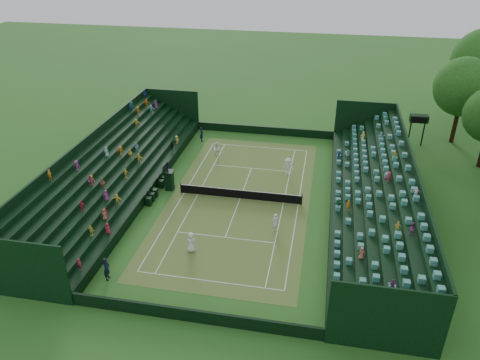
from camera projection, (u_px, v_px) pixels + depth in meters
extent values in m
plane|color=#2A631F|center=(240.00, 199.00, 44.07)|extent=(160.00, 160.00, 0.00)
cube|color=#2E6C24|center=(240.00, 199.00, 44.07)|extent=(12.97, 26.77, 0.01)
cube|color=black|center=(264.00, 130.00, 57.54)|extent=(17.17, 0.20, 1.00)
cube|color=black|center=(193.00, 316.00, 30.13)|extent=(17.17, 0.20, 1.00)
cube|color=black|center=(332.00, 203.00, 42.42)|extent=(0.20, 31.77, 1.00)
cube|color=black|center=(154.00, 186.00, 45.25)|extent=(0.20, 31.77, 1.00)
cube|color=black|center=(337.00, 204.00, 42.34)|extent=(0.80, 32.00, 1.00)
cube|color=black|center=(347.00, 202.00, 42.10)|extent=(0.80, 32.00, 1.45)
cube|color=black|center=(356.00, 201.00, 41.85)|extent=(0.80, 32.00, 1.90)
cube|color=black|center=(365.00, 200.00, 41.61)|extent=(0.80, 32.00, 2.35)
cube|color=black|center=(375.00, 198.00, 41.37)|extent=(0.80, 32.00, 2.80)
cube|color=black|center=(385.00, 197.00, 41.13)|extent=(0.80, 32.00, 3.25)
cube|color=black|center=(394.00, 196.00, 40.89)|extent=(0.80, 32.00, 3.70)
cube|color=black|center=(404.00, 194.00, 40.65)|extent=(0.80, 32.00, 4.15)
cube|color=black|center=(411.00, 191.00, 40.39)|extent=(0.20, 32.00, 4.90)
cube|color=black|center=(149.00, 185.00, 45.34)|extent=(0.80, 32.00, 1.00)
cube|color=black|center=(141.00, 182.00, 45.36)|extent=(0.80, 32.00, 1.45)
cube|color=black|center=(133.00, 180.00, 45.39)|extent=(0.80, 32.00, 1.90)
cube|color=black|center=(125.00, 177.00, 45.41)|extent=(0.80, 32.00, 2.35)
cube|color=black|center=(117.00, 174.00, 45.44)|extent=(0.80, 32.00, 2.80)
cube|color=black|center=(109.00, 171.00, 45.47)|extent=(0.80, 32.00, 3.25)
cube|color=black|center=(101.00, 169.00, 45.49)|extent=(0.80, 32.00, 3.70)
cube|color=black|center=(93.00, 166.00, 45.52)|extent=(0.80, 32.00, 4.15)
cube|color=black|center=(88.00, 162.00, 45.42)|extent=(0.20, 32.00, 4.90)
cylinder|color=black|center=(181.00, 188.00, 44.79)|extent=(0.10, 0.10, 1.06)
cylinder|color=black|center=(302.00, 200.00, 42.86)|extent=(0.10, 0.10, 1.06)
cube|color=black|center=(240.00, 194.00, 43.85)|extent=(11.57, 0.02, 0.86)
cube|color=white|center=(240.00, 190.00, 43.63)|extent=(11.57, 0.04, 0.07)
cylinder|color=black|center=(409.00, 133.00, 54.33)|extent=(0.16, 0.16, 3.00)
cylinder|color=black|center=(423.00, 134.00, 54.08)|extent=(0.16, 0.16, 3.00)
cube|color=black|center=(419.00, 119.00, 53.34)|extent=(2.00, 1.00, 0.80)
cylinder|color=black|center=(454.00, 128.00, 54.80)|extent=(0.50, 0.50, 3.64)
sphere|color=#1D4B15|center=(464.00, 87.00, 52.45)|extent=(6.65, 6.65, 6.65)
cylinder|color=black|center=(473.00, 107.00, 60.10)|extent=(0.50, 0.50, 4.34)
cube|color=black|center=(169.00, 181.00, 45.18)|extent=(0.74, 0.74, 1.90)
cube|color=black|center=(169.00, 172.00, 44.71)|extent=(0.95, 0.95, 0.11)
cube|color=black|center=(165.00, 168.00, 44.59)|extent=(0.08, 0.95, 0.74)
imported|color=black|center=(168.00, 167.00, 44.45)|extent=(0.43, 0.52, 0.98)
cube|color=black|center=(149.00, 201.00, 42.86)|extent=(0.50, 0.50, 0.80)
cube|color=black|center=(146.00, 196.00, 42.66)|extent=(0.06, 0.50, 0.50)
cube|color=black|center=(152.00, 197.00, 43.55)|extent=(0.50, 0.50, 0.80)
cube|color=black|center=(149.00, 192.00, 43.35)|extent=(0.06, 0.50, 0.50)
cube|color=black|center=(155.00, 193.00, 44.24)|extent=(0.50, 0.50, 0.80)
cube|color=black|center=(152.00, 188.00, 44.04)|extent=(0.06, 0.50, 0.50)
cube|color=black|center=(161.00, 184.00, 45.79)|extent=(0.50, 0.50, 0.80)
cube|color=black|center=(158.00, 179.00, 45.59)|extent=(0.06, 0.50, 0.50)
cube|color=black|center=(164.00, 180.00, 46.48)|extent=(0.50, 0.50, 0.80)
cube|color=black|center=(161.00, 175.00, 46.28)|extent=(0.06, 0.50, 0.50)
cube|color=black|center=(166.00, 176.00, 47.17)|extent=(0.50, 0.50, 0.80)
cube|color=black|center=(164.00, 172.00, 46.97)|extent=(0.06, 0.50, 0.50)
imported|color=silver|center=(191.00, 242.00, 36.53)|extent=(0.92, 0.68, 1.72)
imported|color=silver|center=(275.00, 222.00, 39.02)|extent=(0.74, 0.67, 1.69)
imported|color=white|center=(217.00, 149.00, 51.87)|extent=(0.90, 0.75, 1.65)
imported|color=white|center=(288.00, 166.00, 47.93)|extent=(1.25, 0.77, 1.87)
imported|color=black|center=(202.00, 134.00, 55.44)|extent=(0.62, 0.76, 1.78)
imported|color=black|center=(107.00, 269.00, 33.59)|extent=(0.53, 0.73, 1.86)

